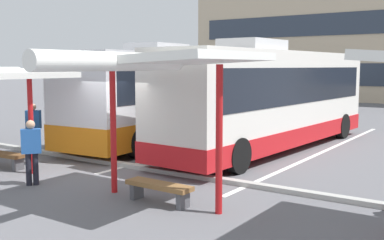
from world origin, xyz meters
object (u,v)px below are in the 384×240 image
Objects in this scene: coach_bus_1 at (272,99)px; waiting_passenger_2 at (31,148)px; waiting_shelter_2 at (153,64)px; coach_bus_0 at (178,95)px; bench_3 at (159,188)px; waiting_passenger_3 at (34,124)px.

waiting_passenger_2 is at bearing -108.60° from coach_bus_1.
waiting_passenger_2 is at bearing -173.90° from waiting_shelter_2.
coach_bus_0 is at bearing 122.86° from waiting_shelter_2.
coach_bus_0 is 7.39× the size of waiting_passenger_2.
coach_bus_1 is at bearing 96.43° from bench_3.
waiting_passenger_3 is at bearing 142.14° from waiting_passenger_2.
waiting_passenger_3 is at bearing -111.23° from coach_bus_0.
waiting_passenger_3 is at bearing 161.05° from waiting_shelter_2.
coach_bus_1 is 7.84m from waiting_shelter_2.
waiting_passenger_2 is (-3.57, -0.54, 0.60)m from bench_3.
waiting_shelter_2 is (5.15, -7.98, 1.22)m from coach_bus_0.
waiting_shelter_2 is at bearing -90.00° from bench_3.
coach_bus_1 is 6.84× the size of waiting_passenger_3.
waiting_passenger_3 reaches higher than bench_3.
bench_3 is at bearing -17.86° from waiting_passenger_3.
waiting_shelter_2 is 7.96m from waiting_passenger_3.
waiting_shelter_2 reaches higher than bench_3.
waiting_passenger_3 is (-2.13, -5.48, -0.79)m from coach_bus_0.
waiting_shelter_2 reaches higher than waiting_passenger_3.
coach_bus_0 is 5.93m from waiting_passenger_3.
bench_3 is (0.85, -7.55, -1.47)m from coach_bus_1.
coach_bus_1 is 8.58m from waiting_passenger_2.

